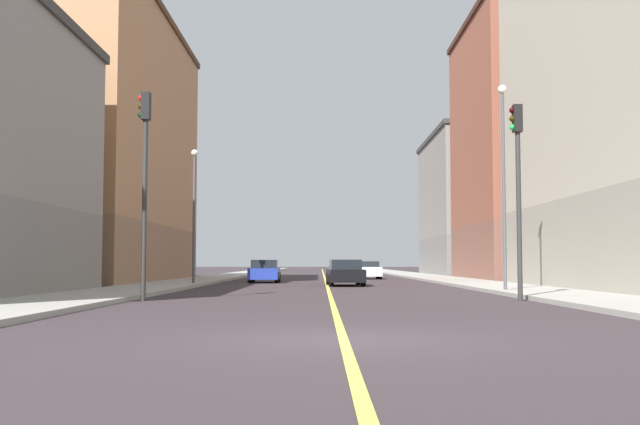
% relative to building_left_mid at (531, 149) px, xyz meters
% --- Properties ---
extents(ground_plane, '(400.00, 400.00, 0.00)m').
position_rel_building_left_mid_xyz_m(ground_plane, '(-14.40, -40.56, -9.23)').
color(ground_plane, '#342C2F').
rests_on(ground_plane, ground).
extents(sidewalk_left, '(3.63, 168.00, 0.15)m').
position_rel_building_left_mid_xyz_m(sidewalk_left, '(-6.13, 8.44, -9.15)').
color(sidewalk_left, '#9E9B93').
rests_on(sidewalk_left, ground).
extents(sidewalk_right, '(3.63, 168.00, 0.15)m').
position_rel_building_left_mid_xyz_m(sidewalk_right, '(-22.67, 8.44, -9.15)').
color(sidewalk_right, '#9E9B93').
rests_on(sidewalk_right, ground).
extents(lane_center_stripe, '(0.16, 154.00, 0.01)m').
position_rel_building_left_mid_xyz_m(lane_center_stripe, '(-14.40, 8.44, -9.22)').
color(lane_center_stripe, '#E5D14C').
rests_on(lane_center_stripe, ground).
extents(building_left_mid, '(8.92, 15.08, 18.43)m').
position_rel_building_left_mid_xyz_m(building_left_mid, '(0.00, 0.00, 0.00)').
color(building_left_mid, brown).
rests_on(building_left_mid, ground).
extents(building_left_far, '(8.92, 18.06, 13.21)m').
position_rel_building_left_mid_xyz_m(building_left_far, '(0.00, 18.40, -2.61)').
color(building_left_far, slate).
rests_on(building_left_far, ground).
extents(building_right_midblock, '(8.92, 23.83, 17.01)m').
position_rel_building_left_mid_xyz_m(building_right_midblock, '(-28.80, -5.39, -0.71)').
color(building_right_midblock, '#8F6B4F').
rests_on(building_right_midblock, ground).
extents(traffic_light_left_near, '(0.40, 0.32, 6.37)m').
position_rel_building_left_mid_xyz_m(traffic_light_left_near, '(-8.36, -28.49, -5.13)').
color(traffic_light_left_near, '#2D2D2D').
rests_on(traffic_light_left_near, ground).
extents(traffic_light_right_near, '(0.40, 0.32, 6.78)m').
position_rel_building_left_mid_xyz_m(traffic_light_right_near, '(-20.47, -28.49, -4.90)').
color(traffic_light_right_near, '#2D2D2D').
rests_on(traffic_light_right_near, ground).
extents(street_lamp_left_near, '(0.36, 0.36, 8.31)m').
position_rel_building_left_mid_xyz_m(street_lamp_left_near, '(-7.34, -22.45, -4.13)').
color(street_lamp_left_near, '#4C4C51').
rests_on(street_lamp_left_near, ground).
extents(street_lamp_right_near, '(0.36, 0.36, 7.09)m').
position_rel_building_left_mid_xyz_m(street_lamp_right_near, '(-21.46, -12.90, -4.77)').
color(street_lamp_right_near, '#4C4C51').
rests_on(street_lamp_right_near, ground).
extents(car_blue, '(1.87, 4.19, 1.39)m').
position_rel_building_left_mid_xyz_m(car_blue, '(-18.18, -6.30, -8.56)').
color(car_blue, '#23389E').
rests_on(car_blue, ground).
extents(car_black, '(2.01, 4.53, 1.38)m').
position_rel_building_left_mid_xyz_m(car_black, '(-13.44, -12.62, -8.55)').
color(car_black, black).
rests_on(car_black, ground).
extents(car_white, '(1.91, 4.23, 1.32)m').
position_rel_building_left_mid_xyz_m(car_white, '(-11.20, 4.00, -8.57)').
color(car_white, white).
rests_on(car_white, ground).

